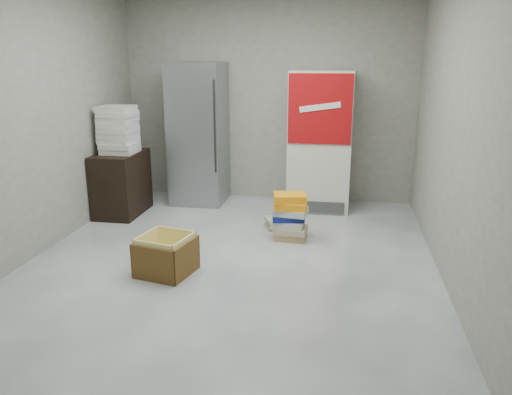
{
  "coord_description": "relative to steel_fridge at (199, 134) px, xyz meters",
  "views": [
    {
      "loc": [
        1.04,
        -4.41,
        1.98
      ],
      "look_at": [
        0.14,
        0.7,
        0.5
      ],
      "focal_mm": 35.0,
      "sensor_mm": 36.0,
      "label": 1
    }
  ],
  "objects": [
    {
      "name": "ground",
      "position": [
        0.9,
        -2.13,
        -0.95
      ],
      "size": [
        5.0,
        5.0,
        0.0
      ],
      "primitive_type": "plane",
      "color": "silver",
      "rests_on": "ground"
    },
    {
      "name": "wood_shelf",
      "position": [
        -0.83,
        -0.73,
        -0.55
      ],
      "size": [
        0.5,
        0.8,
        0.8
      ],
      "primitive_type": "cube",
      "color": "black",
      "rests_on": "ground"
    },
    {
      "name": "phonebook_stack_side",
      "position": [
        1.24,
        -0.95,
        -0.88
      ],
      "size": [
        0.36,
        0.32,
        0.13
      ],
      "rotation": [
        0.0,
        0.0,
        0.25
      ],
      "color": "tan",
      "rests_on": "ground"
    },
    {
      "name": "cardboard_box",
      "position": [
        0.36,
        -2.4,
        -0.8
      ],
      "size": [
        0.55,
        0.55,
        0.38
      ],
      "rotation": [
        0.0,
        0.0,
        -0.21
      ],
      "color": "yellow",
      "rests_on": "ground"
    },
    {
      "name": "supply_box_stack",
      "position": [
        -0.82,
        -0.73,
        0.14
      ],
      "size": [
        0.43,
        0.43,
        0.58
      ],
      "color": "beige",
      "rests_on": "wood_shelf"
    },
    {
      "name": "coke_cooler",
      "position": [
        1.65,
        -0.01,
        -0.05
      ],
      "size": [
        0.8,
        0.73,
        1.8
      ],
      "color": "silver",
      "rests_on": "ground"
    },
    {
      "name": "room_shell",
      "position": [
        0.9,
        -2.13,
        0.85
      ],
      "size": [
        4.04,
        5.04,
        2.82
      ],
      "color": "#A19C91",
      "rests_on": "ground"
    },
    {
      "name": "bucket_lid",
      "position": [
        0.45,
        -2.38,
        -0.92
      ],
      "size": [
        0.35,
        0.35,
        0.07
      ],
      "primitive_type": "cylinder",
      "rotation": [
        0.0,
        0.0,
        0.44
      ],
      "color": "#C08609",
      "rests_on": "ground"
    },
    {
      "name": "steel_fridge",
      "position": [
        0.0,
        0.0,
        0.0
      ],
      "size": [
        0.7,
        0.72,
        1.9
      ],
      "color": "#9FA1A6",
      "rests_on": "ground"
    },
    {
      "name": "phonebook_stack_main",
      "position": [
        1.4,
        -1.29,
        -0.69
      ],
      "size": [
        0.41,
        0.34,
        0.52
      ],
      "rotation": [
        0.0,
        0.0,
        0.04
      ],
      "color": "tan",
      "rests_on": "ground"
    }
  ]
}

